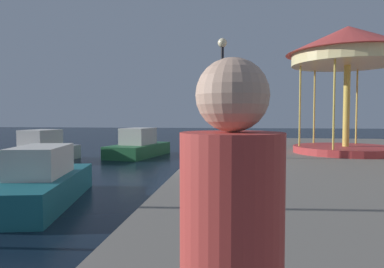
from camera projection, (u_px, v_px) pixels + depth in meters
ground_plane at (186, 184)px, 12.54m from camera, size 120.00×120.00×0.00m
quay_dock at (366, 177)px, 11.78m from camera, size 12.21×28.85×0.80m
motorboat_green at (138, 146)px, 21.29m from camera, size 3.10×5.17×1.72m
motorboat_teal at (41, 182)px, 9.77m from camera, size 2.69×5.17×1.61m
motorboat_grey at (41, 150)px, 18.58m from camera, size 2.60×4.52×1.72m
carousel at (348, 58)px, 15.35m from camera, size 5.30×5.30×5.58m
lamp_post_near_edge at (222, 77)px, 13.62m from camera, size 0.36×0.36×4.66m
lamp_post_mid_promenade at (229, 94)px, 19.33m from camera, size 0.36×0.36×4.18m
bollard_center at (215, 140)px, 21.42m from camera, size 0.24×0.24×0.40m
bollard_south at (215, 138)px, 23.04m from camera, size 0.24×0.24×0.40m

